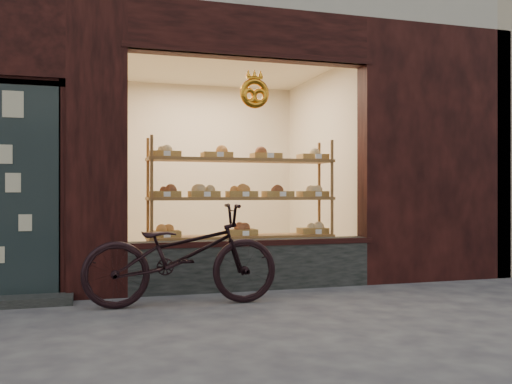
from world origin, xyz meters
name	(u,v)px	position (x,y,z in m)	size (l,w,h in m)	color
ground	(275,340)	(0.00, 0.00, 0.00)	(90.00, 90.00, 0.00)	#34333A
display_shelf	(242,209)	(0.45, 2.55, 0.87)	(2.20, 0.45, 1.70)	olive
bicycle	(182,255)	(-0.44, 1.45, 0.48)	(0.64, 1.84, 0.96)	black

